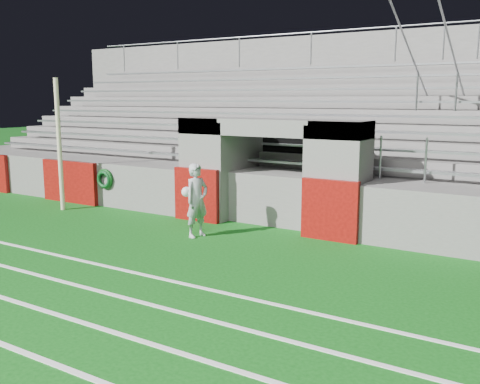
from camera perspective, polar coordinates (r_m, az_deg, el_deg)
The scene contains 5 objects.
ground at distance 10.40m, azimuth -6.22°, elevation -7.35°, with size 90.00×90.00×0.00m, color #0C4D10.
field_post at distance 15.57m, azimuth -18.71°, elevation 4.77°, with size 0.12×0.12×3.63m, color beige.
stadium_structure at distance 17.00m, azimuth 10.46°, elevation 4.42°, with size 26.00×8.48×5.42m.
goalkeeper_with_ball at distance 11.99m, azimuth -4.64°, elevation -0.87°, with size 0.52×0.67×1.66m.
hose_coil at distance 15.66m, azimuth -14.27°, elevation 1.35°, with size 0.59×0.15×0.59m.
Camera 1 is at (6.14, -7.80, 3.08)m, focal length 40.00 mm.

